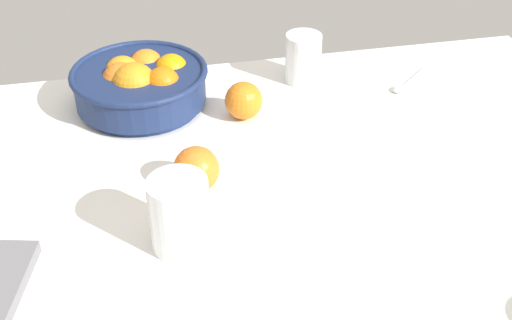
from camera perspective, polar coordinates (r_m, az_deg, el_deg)
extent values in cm
cube|color=white|center=(103.44, -1.43, -5.63)|extent=(147.06, 101.76, 3.00)
cylinder|color=navy|center=(131.35, -9.70, 4.86)|extent=(22.81, 22.81, 1.20)
cylinder|color=navy|center=(129.56, -9.86, 6.24)|extent=(24.80, 24.80, 6.07)
torus|color=navy|center=(128.12, -10.00, 7.42)|extent=(26.00, 26.00, 1.20)
sphere|color=orange|center=(131.10, -7.22, 7.62)|extent=(6.47, 6.47, 6.47)
sphere|color=orange|center=(134.24, -9.33, 7.89)|extent=(6.93, 6.93, 6.93)
sphere|color=orange|center=(132.45, -11.29, 7.16)|extent=(7.36, 7.36, 7.36)
sphere|color=orange|center=(129.20, -11.42, 6.55)|extent=(7.53, 7.53, 7.53)
sphere|color=orange|center=(127.01, -10.34, 6.30)|extent=(8.59, 8.59, 8.59)
sphere|color=orange|center=(125.85, -7.95, 6.46)|extent=(6.45, 6.45, 6.45)
cylinder|color=white|center=(94.95, -6.57, -4.62)|extent=(8.64, 8.64, 11.43)
cylinder|color=#F2B03F|center=(97.24, -6.43, -6.20)|extent=(7.61, 7.61, 4.40)
cylinder|color=white|center=(136.55, 4.05, 8.68)|extent=(7.27, 7.27, 10.05)
cylinder|color=gold|center=(137.13, 4.03, 8.21)|extent=(6.39, 6.39, 7.53)
sphere|color=orange|center=(124.35, -1.07, 5.10)|extent=(7.10, 7.10, 7.10)
sphere|color=orange|center=(106.49, -5.13, -0.79)|extent=(7.47, 7.47, 7.47)
ellipsoid|color=silver|center=(137.29, 12.10, 5.95)|extent=(3.88, 3.80, 1.00)
cylinder|color=silver|center=(143.12, 13.35, 6.99)|extent=(8.60, 7.75, 0.70)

